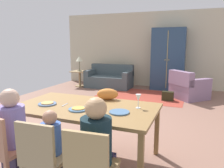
# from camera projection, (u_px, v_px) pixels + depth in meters

# --- Properties ---
(ground_plane) EXTENTS (7.06, 6.56, 0.02)m
(ground_plane) POSITION_uv_depth(u_px,v_px,m) (126.00, 112.00, 5.18)
(ground_plane) COLOR #865F4F
(back_wall) EXTENTS (7.06, 0.10, 2.70)m
(back_wall) POSITION_uv_depth(u_px,v_px,m) (154.00, 50.00, 7.97)
(back_wall) COLOR beige
(back_wall) RESTS_ON ground_plane
(dining_table) EXTENTS (1.92, 1.07, 0.76)m
(dining_table) POSITION_uv_depth(u_px,v_px,m) (85.00, 111.00, 2.97)
(dining_table) COLOR olive
(dining_table) RESTS_ON ground_plane
(plate_near_man) EXTENTS (0.25, 0.25, 0.02)m
(plate_near_man) POSITION_uv_depth(u_px,v_px,m) (47.00, 104.00, 3.04)
(plate_near_man) COLOR slate
(plate_near_man) RESTS_ON dining_table
(pizza_near_man) EXTENTS (0.17, 0.17, 0.01)m
(pizza_near_man) POSITION_uv_depth(u_px,v_px,m) (47.00, 103.00, 3.03)
(pizza_near_man) COLOR tan
(pizza_near_man) RESTS_ON plate_near_man
(plate_near_child) EXTENTS (0.25, 0.25, 0.02)m
(plate_near_child) POSITION_uv_depth(u_px,v_px,m) (78.00, 109.00, 2.79)
(plate_near_child) COLOR #4F79A4
(plate_near_child) RESTS_ON dining_table
(pizza_near_child) EXTENTS (0.17, 0.17, 0.01)m
(pizza_near_child) POSITION_uv_depth(u_px,v_px,m) (78.00, 108.00, 2.79)
(pizza_near_child) COLOR gold
(pizza_near_child) RESTS_ON plate_near_child
(plate_near_woman) EXTENTS (0.25, 0.25, 0.02)m
(plate_near_woman) POSITION_uv_depth(u_px,v_px,m) (119.00, 112.00, 2.67)
(plate_near_woman) COLOR #486F99
(plate_near_woman) RESTS_ON dining_table
(wine_glass) EXTENTS (0.07, 0.07, 0.19)m
(wine_glass) POSITION_uv_depth(u_px,v_px,m) (138.00, 98.00, 2.85)
(wine_glass) COLOR silver
(wine_glass) RESTS_ON dining_table
(fork) EXTENTS (0.03, 0.15, 0.01)m
(fork) POSITION_uv_depth(u_px,v_px,m) (65.00, 105.00, 3.01)
(fork) COLOR silver
(fork) RESTS_ON dining_table
(knife) EXTENTS (0.03, 0.17, 0.01)m
(knife) POSITION_uv_depth(u_px,v_px,m) (100.00, 105.00, 2.99)
(knife) COLOR silver
(knife) RESTS_ON dining_table
(dining_chair_man) EXTENTS (0.47, 0.47, 0.87)m
(dining_chair_man) POSITION_uv_depth(u_px,v_px,m) (3.00, 147.00, 2.38)
(dining_chair_man) COLOR #B37355
(dining_chair_man) RESTS_ON ground_plane
(person_man) EXTENTS (0.31, 0.41, 1.11)m
(person_man) POSITION_uv_depth(u_px,v_px,m) (16.00, 138.00, 2.53)
(person_man) COLOR #37304C
(person_man) RESTS_ON ground_plane
(dining_chair_child) EXTENTS (0.44, 0.44, 0.87)m
(dining_chair_child) POSITION_uv_depth(u_px,v_px,m) (43.00, 156.00, 2.19)
(dining_chair_child) COLOR #A0865E
(dining_chair_child) RESTS_ON ground_plane
(person_child) EXTENTS (0.22, 0.29, 0.92)m
(person_child) POSITION_uv_depth(u_px,v_px,m) (53.00, 153.00, 2.35)
(person_child) COLOR #353048
(person_child) RESTS_ON ground_plane
(dining_chair_woman) EXTENTS (0.45, 0.45, 0.87)m
(dining_chair_woman) POSITION_uv_depth(u_px,v_px,m) (91.00, 167.00, 2.00)
(dining_chair_woman) COLOR tan
(dining_chair_woman) RESTS_ON ground_plane
(person_woman) EXTENTS (0.30, 0.41, 1.11)m
(person_woman) POSITION_uv_depth(u_px,v_px,m) (98.00, 155.00, 2.15)
(person_woman) COLOR navy
(person_woman) RESTS_ON ground_plane
(cat) EXTENTS (0.36, 0.26, 0.17)m
(cat) POSITION_uv_depth(u_px,v_px,m) (108.00, 94.00, 3.29)
(cat) COLOR orange
(cat) RESTS_ON dining_table
(area_rug) EXTENTS (2.60, 1.80, 0.01)m
(area_rug) POSITION_uv_depth(u_px,v_px,m) (141.00, 95.00, 6.75)
(area_rug) COLOR #9D3A2D
(area_rug) RESTS_ON ground_plane
(couch) EXTENTS (1.63, 0.86, 0.82)m
(couch) POSITION_uv_depth(u_px,v_px,m) (109.00, 79.00, 7.98)
(couch) COLOR #425156
(couch) RESTS_ON ground_plane
(armchair) EXTENTS (1.21, 1.21, 0.82)m
(armchair) POSITION_uv_depth(u_px,v_px,m) (188.00, 88.00, 6.35)
(armchair) COLOR gray
(armchair) RESTS_ON ground_plane
(armoire) EXTENTS (1.10, 0.59, 2.10)m
(armoire) POSITION_uv_depth(u_px,v_px,m) (168.00, 59.00, 7.47)
(armoire) COLOR navy
(armoire) RESTS_ON ground_plane
(side_table) EXTENTS (0.56, 0.56, 0.58)m
(side_table) POSITION_uv_depth(u_px,v_px,m) (80.00, 76.00, 8.12)
(side_table) COLOR #9C8258
(side_table) RESTS_ON ground_plane
(table_lamp) EXTENTS (0.26, 0.26, 0.54)m
(table_lamp) POSITION_uv_depth(u_px,v_px,m) (79.00, 59.00, 8.00)
(table_lamp) COLOR #4A4931
(table_lamp) RESTS_ON side_table
(handbag) EXTENTS (0.32, 0.16, 0.26)m
(handbag) POSITION_uv_depth(u_px,v_px,m) (168.00, 96.00, 6.15)
(handbag) COLOR black
(handbag) RESTS_ON ground_plane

